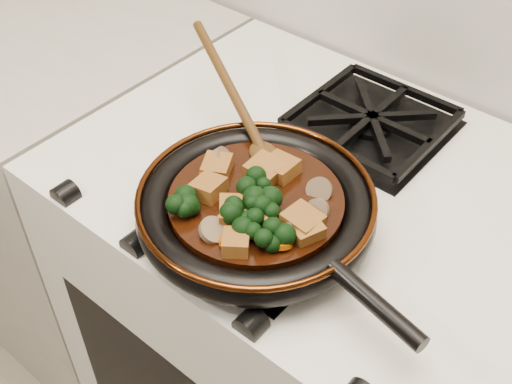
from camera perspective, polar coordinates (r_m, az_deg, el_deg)
The scene contains 32 objects.
stove at distance 1.31m, azimuth 4.34°, elevation -13.12°, with size 0.76×0.60×0.90m, color white.
burner_grate_front at distance 0.88m, azimuth 0.46°, elevation -2.18°, with size 0.23×0.23×0.03m, color black, non-canonical shape.
burner_grate_back at distance 1.06m, azimuth 10.21°, elevation 6.16°, with size 0.23×0.23×0.03m, color black, non-canonical shape.
skillet at distance 0.85m, azimuth 0.10°, elevation -1.36°, with size 0.44×0.32×0.05m.
braising_sauce at distance 0.85m, azimuth -0.00°, elevation -1.03°, with size 0.23×0.23×0.02m, color black.
tofu_cube_0 at distance 0.84m, azimuth -4.24°, elevation 0.35°, with size 0.04×0.04×0.02m, color brown.
tofu_cube_1 at distance 0.87m, azimuth 0.83°, elevation 1.92°, with size 0.04×0.05×0.02m, color brown.
tofu_cube_2 at distance 0.79m, azimuth 4.43°, elevation -3.33°, with size 0.04×0.04×0.02m, color brown.
tofu_cube_3 at distance 0.78m, azimuth -1.81°, elevation -4.53°, with size 0.04×0.03×0.02m, color brown.
tofu_cube_4 at distance 0.87m, azimuth 2.15°, elevation 2.15°, with size 0.04×0.04×0.02m, color brown.
tofu_cube_5 at distance 0.80m, azimuth 4.11°, elevation -2.65°, with size 0.04×0.04×0.02m, color brown.
tofu_cube_6 at distance 0.81m, azimuth -1.81°, elevation -1.78°, with size 0.04×0.04×0.02m, color brown.
tofu_cube_7 at distance 0.88m, azimuth -3.46°, elevation 2.25°, with size 0.04×0.04×0.02m, color brown.
tofu_cube_8 at distance 0.81m, azimuth 0.28°, elevation -1.96°, with size 0.04×0.04×0.02m, color brown.
broccoli_floret_0 at distance 0.78m, azimuth 1.39°, elevation -4.22°, with size 0.06×0.06×0.05m, color black, non-canonical shape.
broccoli_floret_1 at distance 0.81m, azimuth 1.31°, elevation -1.67°, with size 0.06×0.06×0.05m, color black, non-canonical shape.
broccoli_floret_2 at distance 0.84m, azimuth 0.03°, elevation 0.20°, with size 0.06×0.06×0.05m, color black, non-canonical shape.
broccoli_floret_3 at distance 0.81m, azimuth 0.65°, elevation -1.26°, with size 0.06×0.06×0.06m, color black, non-canonical shape.
broccoli_floret_4 at distance 0.79m, azimuth -0.02°, elevation -3.16°, with size 0.06×0.06×0.05m, color black, non-canonical shape.
broccoli_floret_5 at distance 0.82m, azimuth -6.55°, elevation -1.24°, with size 0.06×0.06×0.05m, color black, non-canonical shape.
broccoli_floret_6 at distance 0.81m, azimuth -1.53°, elevation -1.95°, with size 0.06×0.06×0.05m, color black, non-canonical shape.
carrot_coin_0 at distance 0.78m, azimuth -2.32°, elevation -4.46°, with size 0.03×0.03×0.01m, color #C35205.
carrot_coin_1 at distance 0.87m, azimuth -4.10°, elevation 1.57°, with size 0.03×0.03×0.01m, color #C35205.
carrot_coin_2 at distance 0.82m, azimuth 0.63°, elevation -1.78°, with size 0.03×0.03×0.01m, color #C35205.
carrot_coin_3 at distance 0.80m, azimuth -2.57°, elevation -2.60°, with size 0.03×0.03×0.01m, color #C35205.
carrot_coin_4 at distance 0.78m, azimuth 2.20°, elevation -4.45°, with size 0.03×0.03×0.01m, color #C35205.
mushroom_slice_0 at distance 0.82m, azimuth 5.48°, elevation -1.61°, with size 0.03×0.03×0.01m, color #796146.
mushroom_slice_1 at distance 0.79m, azimuth 3.30°, elevation -3.71°, with size 0.03×0.03×0.01m, color #796146.
mushroom_slice_2 at distance 0.89m, azimuth -2.84°, elevation 2.94°, with size 0.04×0.04×0.01m, color #796146.
mushroom_slice_3 at distance 0.79m, azimuth -3.82°, elevation -3.42°, with size 0.04×0.04×0.01m, color #796146.
mushroom_slice_4 at distance 0.85m, azimuth 5.63°, elevation 0.18°, with size 0.03×0.03×0.01m, color #796146.
wooden_spoon at distance 0.95m, azimuth -1.26°, elevation 7.25°, with size 0.16×0.10×0.28m.
Camera 1 is at (0.39, 1.07, 1.54)m, focal length 45.00 mm.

